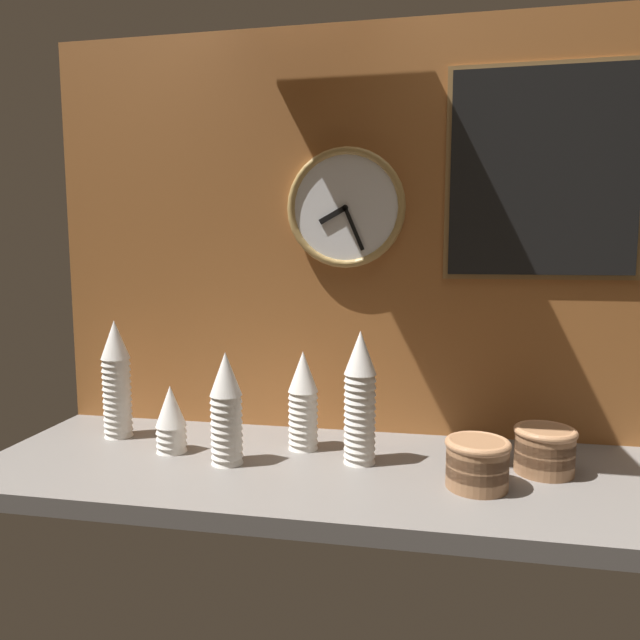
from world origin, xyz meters
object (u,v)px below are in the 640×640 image
object	(u,v)px
cup_stack_far_left	(116,379)
menu_board	(543,172)
cup_stack_center_right	(360,397)
bowl_stack_far_right	(545,448)
bowl_stack_right	(477,462)
wall_clock	(346,208)
cup_stack_center_left	(226,408)
cup_stack_left	(171,419)
cup_stack_center	(303,400)

from	to	relation	value
cup_stack_far_left	menu_board	distance (m)	1.18
cup_stack_center_right	menu_board	world-z (taller)	menu_board
cup_stack_far_left	menu_board	size ratio (longest dim) A/B	0.59
cup_stack_far_left	bowl_stack_far_right	world-z (taller)	cup_stack_far_left
bowl_stack_right	wall_clock	xyz separation A→B (m)	(-0.32, 0.31, 0.54)
cup_stack_center_left	cup_stack_far_left	size ratio (longest dim) A/B	0.84
cup_stack_left	cup_stack_center_right	bearing A→B (deg)	1.39
cup_stack_center_left	menu_board	xyz separation A→B (m)	(0.71, 0.28, 0.54)
cup_stack_far_left	cup_stack_center_right	bearing A→B (deg)	-6.25
bowl_stack_far_right	wall_clock	distance (m)	0.74
cup_stack_far_left	cup_stack_left	bearing A→B (deg)	-23.59
cup_stack_far_left	cup_stack_center_left	bearing A→B (deg)	-20.64
cup_stack_center	bowl_stack_far_right	bearing A→B (deg)	-5.54
cup_stack_left	cup_stack_center_right	xyz separation A→B (m)	(0.46, 0.01, 0.07)
cup_stack_center	bowl_stack_far_right	distance (m)	0.56
cup_stack_center_right	cup_stack_far_left	bearing A→B (deg)	173.75
bowl_stack_far_right	wall_clock	size ratio (longest dim) A/B	0.44
cup_stack_center	cup_stack_far_left	xyz separation A→B (m)	(-0.50, 0.00, 0.03)
cup_stack_left	wall_clock	size ratio (longest dim) A/B	0.53
cup_stack_center_right	bowl_stack_right	distance (m)	0.29
wall_clock	menu_board	distance (m)	0.48
cup_stack_center	bowl_stack_right	distance (m)	0.44
bowl_stack_far_right	cup_stack_left	bearing A→B (deg)	-178.31
bowl_stack_right	cup_stack_center_left	bearing A→B (deg)	176.43
cup_stack_center_left	wall_clock	size ratio (longest dim) A/B	0.85
cup_stack_center	cup_stack_center_right	world-z (taller)	cup_stack_center_right
bowl_stack_right	wall_clock	distance (m)	0.70
cup_stack_center_left	bowl_stack_right	distance (m)	0.56
cup_stack_center	cup_stack_center_right	distance (m)	0.16
menu_board	cup_stack_far_left	bearing A→B (deg)	-171.81
cup_stack_center_left	cup_stack_center_right	size ratio (longest dim) A/B	0.84
cup_stack_center_left	cup_stack_far_left	distance (m)	0.37
cup_stack_left	cup_stack_center_right	distance (m)	0.46
cup_stack_center_right	cup_stack_center	bearing A→B (deg)	155.18
bowl_stack_far_right	bowl_stack_right	size ratio (longest dim) A/B	1.00
menu_board	bowl_stack_right	bearing A→B (deg)	-116.92
cup_stack_center	wall_clock	size ratio (longest dim) A/B	0.79
cup_stack_left	menu_board	xyz separation A→B (m)	(0.87, 0.23, 0.59)
cup_stack_center_left	cup_stack_far_left	xyz separation A→B (m)	(-0.34, 0.13, 0.02)
cup_stack_far_left	bowl_stack_right	bearing A→B (deg)	-10.39
cup_stack_far_left	menu_board	bearing A→B (deg)	8.19
bowl_stack_far_right	cup_stack_center_left	bearing A→B (deg)	-174.00
cup_stack_center_right	cup_stack_far_left	xyz separation A→B (m)	(-0.64, 0.07, 0.00)
bowl_stack_far_right	menu_board	bearing A→B (deg)	87.59
wall_clock	menu_board	world-z (taller)	menu_board
cup_stack_center_left	cup_stack_center_right	distance (m)	0.30
cup_stack_center	cup_stack_center_right	xyz separation A→B (m)	(0.15, -0.07, 0.03)
cup_stack_center_left	bowl_stack_right	bearing A→B (deg)	-3.57
bowl_stack_far_right	cup_stack_far_left	bearing A→B (deg)	176.94
cup_stack_far_left	bowl_stack_far_right	xyz separation A→B (m)	(1.05, -0.06, -0.10)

